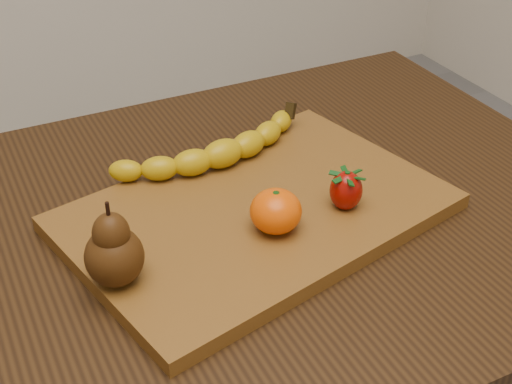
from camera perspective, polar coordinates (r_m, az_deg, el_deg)
name	(u,v)px	position (r m, az deg, el deg)	size (l,w,h in m)	color
table	(231,277)	(0.95, -2.04, -6.84)	(1.00, 0.70, 0.76)	black
cutting_board	(256,212)	(0.88, 0.00, -1.63)	(0.45, 0.30, 0.02)	brown
banana	(222,154)	(0.94, -2.70, 3.09)	(0.24, 0.06, 0.04)	#C5A109
pear	(113,243)	(0.75, -11.41, -4.04)	(0.06, 0.06, 0.10)	#3F220A
mandarin	(276,211)	(0.82, 1.60, -1.54)	(0.06, 0.06, 0.05)	#F25202
strawberry	(346,189)	(0.87, 7.22, 0.23)	(0.04, 0.04, 0.05)	#950A04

